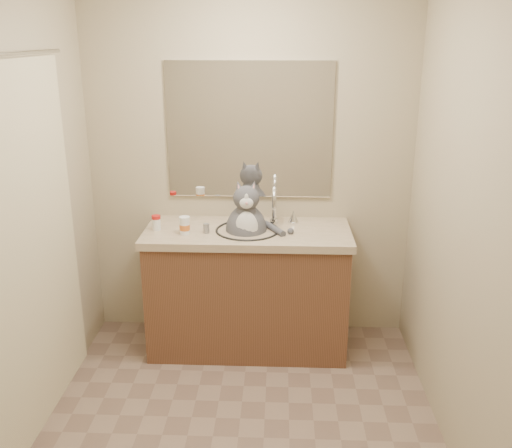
{
  "coord_description": "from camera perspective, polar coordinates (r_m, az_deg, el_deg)",
  "views": [
    {
      "loc": [
        0.21,
        -2.54,
        2.06
      ],
      "look_at": [
        0.07,
        0.65,
        0.99
      ],
      "focal_mm": 40.0,
      "sensor_mm": 36.0,
      "label": 1
    }
  ],
  "objects": [
    {
      "name": "room",
      "position": [
        2.68,
        -2.05,
        -0.17
      ],
      "size": [
        2.22,
        2.52,
        2.42
      ],
      "color": "#856D5C",
      "rests_on": "ground"
    },
    {
      "name": "vanity",
      "position": [
        3.86,
        -0.81,
        -6.27
      ],
      "size": [
        1.34,
        0.59,
        1.12
      ],
      "color": "brown",
      "rests_on": "ground"
    },
    {
      "name": "mirror",
      "position": [
        3.83,
        -0.65,
        9.31
      ],
      "size": [
        1.1,
        0.02,
        0.9
      ],
      "primitive_type": "cube",
      "color": "white",
      "rests_on": "room"
    },
    {
      "name": "shower_curtain",
      "position": [
        3.09,
        -21.65,
        -2.28
      ],
      "size": [
        0.02,
        1.3,
        1.93
      ],
      "color": "beige",
      "rests_on": "ground"
    },
    {
      "name": "cat",
      "position": [
        3.69,
        -0.94,
        -0.38
      ],
      "size": [
        0.4,
        0.32,
        0.54
      ],
      "rotation": [
        0.0,
        0.0,
        0.08
      ],
      "color": "#4E4D53",
      "rests_on": "vanity"
    },
    {
      "name": "pill_bottle_redcap",
      "position": [
        3.74,
        -9.93,
        0.14
      ],
      "size": [
        0.07,
        0.07,
        0.1
      ],
      "rotation": [
        0.0,
        0.0,
        -0.32
      ],
      "color": "white",
      "rests_on": "vanity"
    },
    {
      "name": "pill_bottle_orange",
      "position": [
        3.63,
        -7.15,
        -0.18
      ],
      "size": [
        0.07,
        0.07,
        0.11
      ],
      "rotation": [
        0.0,
        0.0,
        -0.0
      ],
      "color": "white",
      "rests_on": "vanity"
    },
    {
      "name": "grey_canister",
      "position": [
        3.65,
        -5.0,
        -0.44
      ],
      "size": [
        0.05,
        0.05,
        0.06
      ],
      "rotation": [
        0.0,
        0.0,
        -0.28
      ],
      "color": "gray",
      "rests_on": "vanity"
    }
  ]
}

